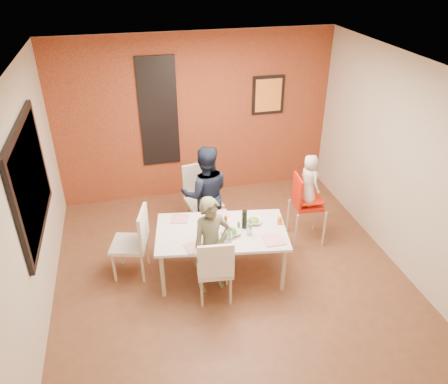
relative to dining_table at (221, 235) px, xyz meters
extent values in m
plane|color=brown|center=(0.11, 0.01, -0.62)|extent=(4.50, 4.50, 0.00)
cube|color=silver|center=(0.11, 0.01, 2.08)|extent=(4.50, 4.50, 0.02)
cube|color=beige|center=(0.11, 2.26, 0.73)|extent=(4.50, 0.02, 2.70)
cube|color=beige|center=(0.11, -2.24, 0.73)|extent=(4.50, 0.02, 2.70)
cube|color=beige|center=(-2.14, 0.01, 0.73)|extent=(0.02, 4.50, 2.70)
cube|color=beige|center=(2.36, 0.01, 0.73)|extent=(0.02, 4.50, 2.70)
cube|color=maroon|center=(0.11, 2.24, 0.73)|extent=(4.50, 0.02, 2.70)
cube|color=black|center=(-2.11, 0.21, 0.93)|extent=(0.05, 1.70, 1.30)
cube|color=black|center=(-2.10, 0.21, 0.93)|extent=(0.02, 1.55, 1.15)
cube|color=silver|center=(-0.49, 2.23, 0.88)|extent=(0.55, 0.03, 1.70)
cube|color=black|center=(-0.49, 2.22, 0.88)|extent=(0.60, 0.03, 1.76)
cube|color=black|center=(1.31, 2.22, 1.03)|extent=(0.54, 0.03, 0.64)
cube|color=#F79A37|center=(1.31, 2.21, 1.03)|extent=(0.44, 0.01, 0.54)
cube|color=silver|center=(0.00, 0.00, 0.04)|extent=(1.76, 1.16, 0.04)
cylinder|color=tan|center=(-0.79, -0.26, -0.30)|extent=(0.05, 0.05, 0.64)
cylinder|color=tan|center=(-0.67, 0.50, -0.30)|extent=(0.05, 0.05, 0.64)
cylinder|color=tan|center=(0.67, -0.50, -0.30)|extent=(0.05, 0.05, 0.64)
cylinder|color=tan|center=(0.79, 0.26, -0.30)|extent=(0.05, 0.05, 0.64)
cube|color=white|center=(-0.18, -0.39, -0.19)|extent=(0.47, 0.47, 0.05)
cube|color=white|center=(-0.20, -0.58, 0.05)|extent=(0.42, 0.09, 0.48)
cylinder|color=tan|center=(0.01, -0.24, -0.41)|extent=(0.03, 0.03, 0.41)
cylinder|color=tan|center=(-0.03, -0.58, -0.41)|extent=(0.03, 0.03, 0.41)
cylinder|color=tan|center=(-0.33, -0.20, -0.41)|extent=(0.03, 0.03, 0.41)
cylinder|color=tan|center=(-0.37, -0.54, -0.41)|extent=(0.03, 0.03, 0.41)
cube|color=beige|center=(-0.03, 1.02, -0.13)|extent=(0.55, 0.55, 0.05)
cube|color=beige|center=(-0.06, 1.24, 0.14)|extent=(0.48, 0.12, 0.54)
cylinder|color=#BBA88B|center=(-0.19, 0.80, -0.38)|extent=(0.04, 0.04, 0.47)
cylinder|color=#BBA88B|center=(-0.25, 1.18, -0.38)|extent=(0.04, 0.04, 0.47)
cylinder|color=#BBA88B|center=(0.20, 0.86, -0.38)|extent=(0.04, 0.04, 0.47)
cylinder|color=#BBA88B|center=(0.13, 1.25, -0.38)|extent=(0.04, 0.04, 0.47)
cube|color=silver|center=(-1.15, 0.29, -0.16)|extent=(0.55, 0.55, 0.05)
cube|color=silver|center=(-0.95, 0.23, 0.09)|extent=(0.16, 0.44, 0.51)
cylinder|color=beige|center=(-1.28, 0.51, -0.40)|extent=(0.04, 0.04, 0.44)
cylinder|color=beige|center=(-0.92, 0.41, -0.40)|extent=(0.04, 0.04, 0.44)
cylinder|color=beige|center=(-1.37, 0.16, -0.40)|extent=(0.04, 0.04, 0.44)
cylinder|color=beige|center=(-1.02, 0.06, -0.40)|extent=(0.04, 0.04, 0.44)
cube|color=red|center=(1.37, 0.46, -0.02)|extent=(0.40, 0.40, 0.05)
cube|color=red|center=(1.20, 0.48, 0.22)|extent=(0.06, 0.37, 0.43)
cube|color=red|center=(1.37, 0.46, 0.08)|extent=(0.40, 0.40, 0.02)
cylinder|color=tan|center=(1.56, 0.24, -0.34)|extent=(0.03, 0.03, 0.57)
cylinder|color=tan|center=(1.15, 0.27, -0.34)|extent=(0.03, 0.03, 0.57)
cylinder|color=tan|center=(1.59, 0.65, -0.34)|extent=(0.03, 0.03, 0.57)
cylinder|color=tan|center=(1.18, 0.68, -0.34)|extent=(0.03, 0.03, 0.57)
imported|color=#5E5D43|center=(-0.18, -0.23, 0.03)|extent=(0.52, 0.38, 1.30)
imported|color=black|center=(-0.03, 0.86, 0.11)|extent=(0.76, 0.62, 1.46)
imported|color=beige|center=(1.35, 0.46, 0.37)|extent=(0.31, 0.41, 0.74)
cube|color=silver|center=(-0.39, -0.27, 0.07)|extent=(0.25, 0.25, 0.01)
cube|color=white|center=(0.08, 0.37, 0.07)|extent=(0.22, 0.22, 0.01)
cube|color=white|center=(0.57, -0.35, 0.07)|extent=(0.24, 0.24, 0.01)
cube|color=silver|center=(-0.47, 0.38, 0.07)|extent=(0.27, 0.27, 0.01)
imported|color=white|center=(0.09, -0.10, 0.09)|extent=(0.28, 0.28, 0.06)
imported|color=white|center=(0.44, 0.07, 0.08)|extent=(0.25, 0.25, 0.05)
cylinder|color=black|center=(0.30, 0.00, 0.18)|extent=(0.07, 0.07, 0.25)
cylinder|color=white|center=(0.03, -0.28, 0.16)|extent=(0.07, 0.07, 0.20)
cylinder|color=silver|center=(0.32, -0.15, 0.16)|extent=(0.07, 0.07, 0.19)
cylinder|color=white|center=(-0.16, -0.04, 0.18)|extent=(0.11, 0.11, 0.24)
cylinder|color=red|center=(0.05, -0.07, 0.13)|extent=(0.04, 0.04, 0.15)
cylinder|color=#337D29|center=(0.21, -0.04, 0.12)|extent=(0.03, 0.03, 0.13)
cylinder|color=brown|center=(0.07, 0.08, 0.14)|extent=(0.04, 0.04, 0.16)
cylinder|color=#CE6916|center=(0.76, -0.03, 0.11)|extent=(0.06, 0.06, 0.10)
camera|label=1|loc=(-1.01, -4.39, 3.22)|focal=35.00mm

